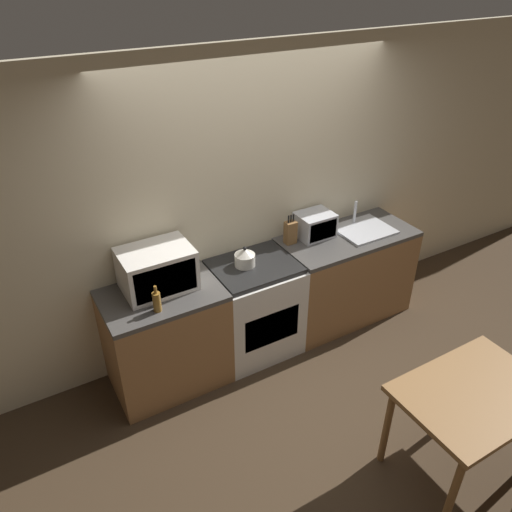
{
  "coord_description": "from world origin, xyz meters",
  "views": [
    {
      "loc": [
        -1.93,
        -2.31,
        3.15
      ],
      "look_at": [
        -0.22,
        0.64,
        1.05
      ],
      "focal_mm": 35.0,
      "sensor_mm": 36.0,
      "label": 1
    }
  ],
  "objects_px": {
    "bottle": "(157,301)",
    "dining_table": "(473,401)",
    "kettle": "(245,258)",
    "microwave": "(157,269)",
    "toaster_oven": "(315,225)",
    "stove_range": "(254,308)"
  },
  "relations": [
    {
      "from": "bottle",
      "to": "kettle",
      "type": "bearing_deg",
      "value": 14.42
    },
    {
      "from": "microwave",
      "to": "dining_table",
      "type": "xyz_separation_m",
      "value": [
        1.43,
        -1.88,
        -0.44
      ]
    },
    {
      "from": "stove_range",
      "to": "bottle",
      "type": "distance_m",
      "value": 1.08
    },
    {
      "from": "microwave",
      "to": "toaster_oven",
      "type": "relative_size",
      "value": 1.67
    },
    {
      "from": "microwave",
      "to": "dining_table",
      "type": "bearing_deg",
      "value": -52.76
    },
    {
      "from": "microwave",
      "to": "dining_table",
      "type": "distance_m",
      "value": 2.41
    },
    {
      "from": "microwave",
      "to": "bottle",
      "type": "height_order",
      "value": "microwave"
    },
    {
      "from": "toaster_oven",
      "to": "dining_table",
      "type": "height_order",
      "value": "toaster_oven"
    },
    {
      "from": "toaster_oven",
      "to": "dining_table",
      "type": "relative_size",
      "value": 0.33
    },
    {
      "from": "kettle",
      "to": "microwave",
      "type": "relative_size",
      "value": 0.33
    },
    {
      "from": "bottle",
      "to": "dining_table",
      "type": "distance_m",
      "value": 2.26
    },
    {
      "from": "kettle",
      "to": "dining_table",
      "type": "xyz_separation_m",
      "value": [
        0.7,
        -1.83,
        -0.34
      ]
    },
    {
      "from": "kettle",
      "to": "stove_range",
      "type": "bearing_deg",
      "value": -24.41
    },
    {
      "from": "stove_range",
      "to": "kettle",
      "type": "distance_m",
      "value": 0.53
    },
    {
      "from": "microwave",
      "to": "toaster_oven",
      "type": "xyz_separation_m",
      "value": [
        1.53,
        0.06,
        -0.06
      ]
    },
    {
      "from": "toaster_oven",
      "to": "bottle",
      "type": "bearing_deg",
      "value": -168.33
    },
    {
      "from": "bottle",
      "to": "dining_table",
      "type": "height_order",
      "value": "bottle"
    },
    {
      "from": "toaster_oven",
      "to": "kettle",
      "type": "bearing_deg",
      "value": -171.31
    },
    {
      "from": "bottle",
      "to": "dining_table",
      "type": "xyz_separation_m",
      "value": [
        1.55,
        -1.61,
        -0.35
      ]
    },
    {
      "from": "bottle",
      "to": "dining_table",
      "type": "bearing_deg",
      "value": -46.13
    },
    {
      "from": "kettle",
      "to": "microwave",
      "type": "bearing_deg",
      "value": 175.48
    },
    {
      "from": "dining_table",
      "to": "bottle",
      "type": "bearing_deg",
      "value": 133.87
    }
  ]
}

